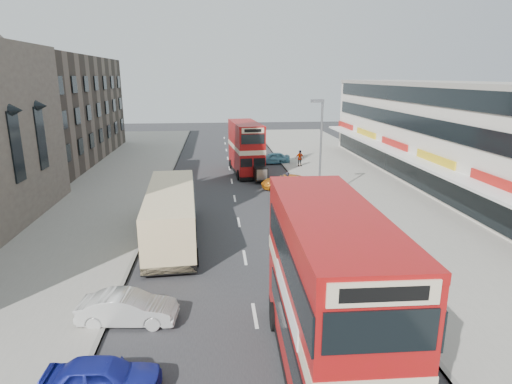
# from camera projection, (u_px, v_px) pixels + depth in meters

# --- Properties ---
(ground) EXTENTS (160.00, 160.00, 0.00)m
(ground) POSITION_uv_depth(u_px,v_px,m) (260.00, 344.00, 16.13)
(ground) COLOR #28282B
(ground) RESTS_ON ground
(road_surface) EXTENTS (12.00, 90.00, 0.01)m
(road_surface) POSITION_uv_depth(u_px,v_px,m) (235.00, 198.00, 35.34)
(road_surface) COLOR #28282B
(road_surface) RESTS_ON ground
(pavement_right) EXTENTS (12.00, 90.00, 0.15)m
(pavement_right) POSITION_uv_depth(u_px,v_px,m) (375.00, 194.00, 36.43)
(pavement_right) COLOR gray
(pavement_right) RESTS_ON ground
(pavement_left) EXTENTS (12.00, 90.00, 0.15)m
(pavement_left) POSITION_uv_depth(u_px,v_px,m) (85.00, 202.00, 34.21)
(pavement_left) COLOR gray
(pavement_left) RESTS_ON ground
(kerb_left) EXTENTS (0.20, 90.00, 0.16)m
(kerb_left) POSITION_uv_depth(u_px,v_px,m) (160.00, 200.00, 34.76)
(kerb_left) COLOR gray
(kerb_left) RESTS_ON ground
(kerb_right) EXTENTS (0.20, 90.00, 0.16)m
(kerb_right) POSITION_uv_depth(u_px,v_px,m) (307.00, 196.00, 35.88)
(kerb_right) COLOR gray
(kerb_right) RESTS_ON ground
(brick_terrace) EXTENTS (14.00, 28.00, 12.00)m
(brick_terrace) POSITION_uv_depth(u_px,v_px,m) (35.00, 110.00, 49.03)
(brick_terrace) COLOR #66594C
(brick_terrace) RESTS_ON ground
(commercial_row) EXTENTS (9.90, 46.20, 9.30)m
(commercial_row) POSITION_uv_depth(u_px,v_px,m) (458.00, 135.00, 37.87)
(commercial_row) COLOR beige
(commercial_row) RESTS_ON ground
(street_lamp) EXTENTS (1.00, 0.20, 8.12)m
(street_lamp) POSITION_uv_depth(u_px,v_px,m) (320.00, 144.00, 32.77)
(street_lamp) COLOR slate
(street_lamp) RESTS_ON ground
(bus_main) EXTENTS (3.04, 10.37, 5.68)m
(bus_main) POSITION_uv_depth(u_px,v_px,m) (328.00, 296.00, 13.64)
(bus_main) COLOR black
(bus_main) RESTS_ON ground
(bus_second) EXTENTS (3.39, 9.32, 5.09)m
(bus_second) POSITION_uv_depth(u_px,v_px,m) (246.00, 148.00, 43.84)
(bus_second) COLOR black
(bus_second) RESTS_ON ground
(coach) EXTENTS (3.48, 11.22, 2.93)m
(coach) POSITION_uv_depth(u_px,v_px,m) (171.00, 212.00, 26.12)
(coach) COLOR black
(coach) RESTS_ON ground
(car_left_near) EXTENTS (3.72, 1.62, 1.25)m
(car_left_near) POSITION_uv_depth(u_px,v_px,m) (103.00, 377.00, 13.44)
(car_left_near) COLOR #1C259A
(car_left_near) RESTS_ON ground
(car_left_front) EXTENTS (4.08, 1.75, 1.31)m
(car_left_front) POSITION_uv_depth(u_px,v_px,m) (128.00, 308.00, 17.39)
(car_left_front) COLOR beige
(car_left_front) RESTS_ON ground
(car_right_a) EXTENTS (4.56, 1.91, 1.32)m
(car_right_a) POSITION_uv_depth(u_px,v_px,m) (301.00, 197.00, 33.48)
(car_right_a) COLOR maroon
(car_right_a) RESTS_ON ground
(car_right_b) EXTENTS (4.53, 2.19, 1.24)m
(car_right_b) POSITION_uv_depth(u_px,v_px,m) (286.00, 182.00, 38.26)
(car_right_b) COLOR orange
(car_right_b) RESTS_ON ground
(car_right_c) EXTENTS (4.06, 1.95, 1.34)m
(car_right_c) POSITION_uv_depth(u_px,v_px,m) (273.00, 158.00, 49.13)
(car_right_c) COLOR #5CA0B8
(car_right_c) RESTS_ON ground
(pedestrian_near) EXTENTS (0.71, 0.65, 1.59)m
(pedestrian_near) POSITION_uv_depth(u_px,v_px,m) (343.00, 204.00, 30.53)
(pedestrian_near) COLOR gray
(pedestrian_near) RESTS_ON pavement_right
(pedestrian_far) EXTENTS (1.11, 0.65, 1.77)m
(pedestrian_far) POSITION_uv_depth(u_px,v_px,m) (300.00, 158.00, 47.08)
(pedestrian_far) COLOR gray
(pedestrian_far) RESTS_ON pavement_right
(cyclist) EXTENTS (0.71, 1.64, 2.23)m
(cyclist) POSITION_uv_depth(u_px,v_px,m) (287.00, 189.00, 35.14)
(cyclist) COLOR gray
(cyclist) RESTS_ON ground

